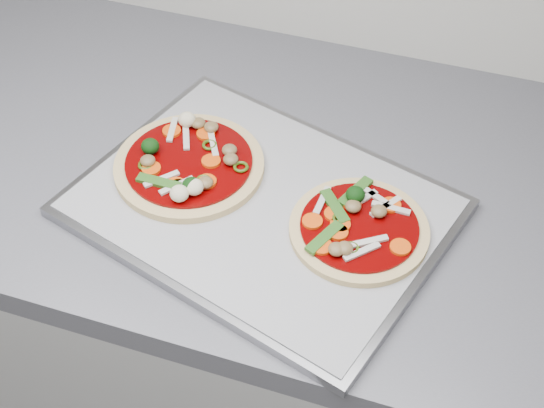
% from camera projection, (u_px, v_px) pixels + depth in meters
% --- Properties ---
extents(base_cabinet, '(3.60, 0.60, 0.86)m').
position_uv_depth(base_cabinet, '(29.00, 284.00, 1.47)').
color(base_cabinet, '#B6B6B4').
rests_on(base_cabinet, ground).
extents(baking_tray, '(0.52, 0.44, 0.01)m').
position_uv_depth(baking_tray, '(261.00, 208.00, 0.96)').
color(baking_tray, gray).
rests_on(baking_tray, countertop).
extents(parchment, '(0.50, 0.42, 0.00)m').
position_uv_depth(parchment, '(261.00, 203.00, 0.95)').
color(parchment, '#A5A5AB').
rests_on(parchment, baking_tray).
extents(pizza_left, '(0.24, 0.24, 0.03)m').
position_uv_depth(pizza_left, '(189.00, 164.00, 0.98)').
color(pizza_left, '#DABA7B').
rests_on(pizza_left, parchment).
extents(pizza_right, '(0.19, 0.19, 0.03)m').
position_uv_depth(pizza_right, '(358.00, 227.00, 0.91)').
color(pizza_right, '#DABA7B').
rests_on(pizza_right, parchment).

